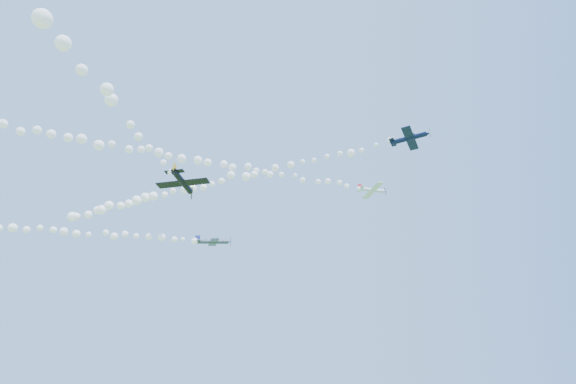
# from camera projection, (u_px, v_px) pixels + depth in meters

# --- Properties ---
(plane_white) EXTENTS (6.98, 7.39, 1.91)m
(plane_white) POSITION_uv_depth(u_px,v_px,m) (372.00, 190.00, 107.80)
(plane_white) COLOR white
(smoke_trail_white) EXTENTS (78.15, 36.86, 3.01)m
(smoke_trail_white) POSITION_uv_depth(u_px,v_px,m) (169.00, 155.00, 93.58)
(smoke_trail_white) COLOR white
(plane_navy) EXTENTS (6.92, 7.33, 1.87)m
(plane_navy) POSITION_uv_depth(u_px,v_px,m) (410.00, 138.00, 79.69)
(plane_navy) COLOR black
(smoke_trail_navy) EXTENTS (70.34, 27.82, 2.76)m
(smoke_trail_navy) POSITION_uv_depth(u_px,v_px,m) (208.00, 184.00, 94.17)
(smoke_trail_navy) COLOR white
(plane_grey) EXTENTS (7.64, 8.01, 2.20)m
(plane_grey) POSITION_uv_depth(u_px,v_px,m) (213.00, 242.00, 100.45)
(plane_grey) COLOR #3C4657
(plane_black) EXTENTS (7.37, 6.95, 2.23)m
(plane_black) POSITION_uv_depth(u_px,v_px,m) (183.00, 182.00, 64.78)
(plane_black) COLOR black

